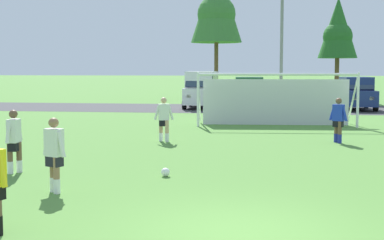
{
  "coord_description": "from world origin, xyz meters",
  "views": [
    {
      "loc": [
        0.48,
        -8.63,
        2.68
      ],
      "look_at": [
        -1.78,
        7.33,
        1.15
      ],
      "focal_mm": 50.4,
      "sensor_mm": 36.0,
      "label": 1
    }
  ],
  "objects": [
    {
      "name": "parked_car_slot_far_left",
      "position": [
        -4.06,
        28.41,
        1.34
      ],
      "size": [
        2.21,
        4.8,
        2.52
      ],
      "color": "silver",
      "rests_on": "ground"
    },
    {
      "name": "parking_lot_strip",
      "position": [
        0.0,
        27.97,
        0.0
      ],
      "size": [
        52.0,
        8.4,
        0.01
      ],
      "primitive_type": "cube",
      "color": "#3D3D3F",
      "rests_on": "ground"
    },
    {
      "name": "parked_car_slot_center_left",
      "position": [
        2.67,
        27.94,
        0.88
      ],
      "size": [
        2.11,
        4.24,
        1.72
      ],
      "color": "maroon",
      "rests_on": "ground"
    },
    {
      "name": "street_lamp",
      "position": [
        1.4,
        23.1,
        3.71
      ],
      "size": [
        2.0,
        0.32,
        7.15
      ],
      "color": "slate",
      "rests_on": "ground"
    },
    {
      "name": "soccer_goal",
      "position": [
        0.85,
        17.28,
        1.29
      ],
      "size": [
        7.54,
        2.48,
        2.57
      ],
      "color": "white",
      "rests_on": "ground"
    },
    {
      "name": "player_winger_right",
      "position": [
        -3.32,
        10.83,
        0.82
      ],
      "size": [
        0.75,
        0.35,
        1.64
      ],
      "color": "tan",
      "rests_on": "ground"
    },
    {
      "name": "player_winger_left",
      "position": [
        -5.98,
        4.32,
        0.82
      ],
      "size": [
        0.3,
        0.73,
        1.64
      ],
      "color": "brown",
      "rests_on": "ground"
    },
    {
      "name": "ground_plane",
      "position": [
        0.0,
        15.0,
        0.0
      ],
      "size": [
        400.0,
        400.0,
        0.0
      ],
      "primitive_type": "plane",
      "color": "#518438"
    },
    {
      "name": "tree_left_edge",
      "position": [
        -4.17,
        39.89,
        8.37
      ],
      "size": [
        4.56,
        4.56,
        12.16
      ],
      "color": "brown",
      "rests_on": "ground"
    },
    {
      "name": "parked_car_slot_center",
      "position": [
        6.27,
        28.15,
        1.11
      ],
      "size": [
        2.25,
        4.66,
        2.16
      ],
      "color": "navy",
      "rests_on": "ground"
    },
    {
      "name": "player_trailing_back",
      "position": [
        -4.09,
        2.36,
        0.82
      ],
      "size": [
        0.68,
        0.44,
        1.64
      ],
      "color": "#936B4C",
      "rests_on": "ground"
    },
    {
      "name": "player_striker_near",
      "position": [
        3.02,
        11.4,
        0.82
      ],
      "size": [
        0.64,
        0.51,
        1.64
      ],
      "color": "brown",
      "rests_on": "ground"
    },
    {
      "name": "soccer_ball",
      "position": [
        -2.04,
        4.42,
        0.11
      ],
      "size": [
        0.22,
        0.22,
        0.22
      ],
      "color": "white",
      "rests_on": "ground"
    },
    {
      "name": "parked_car_slot_left",
      "position": [
        -0.78,
        27.25,
        1.11
      ],
      "size": [
        2.36,
        4.71,
        2.16
      ],
      "color": "#194C2D",
      "rests_on": "ground"
    },
    {
      "name": "tree_mid_left",
      "position": [
        6.16,
        37.76,
        5.92
      ],
      "size": [
        3.24,
        3.24,
        8.63
      ],
      "color": "brown",
      "rests_on": "ground"
    }
  ]
}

